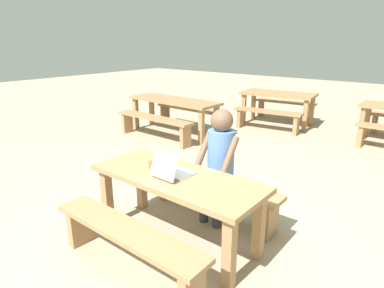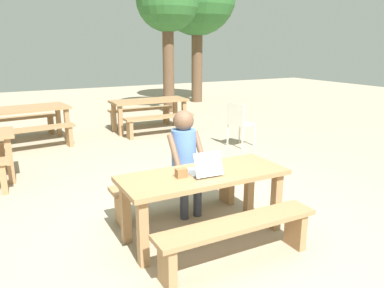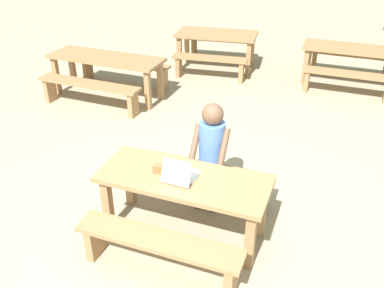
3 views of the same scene
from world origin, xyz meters
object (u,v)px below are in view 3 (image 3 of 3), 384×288
(small_pouch, at_px, (159,169))
(picnic_table_rear, at_px, (352,54))
(picnic_table_mid, at_px, (217,39))
(picnic_table_distant, at_px, (106,63))
(laptop, at_px, (181,174))
(picnic_table_front, at_px, (184,187))
(person_seated, at_px, (211,148))

(small_pouch, distance_m, picnic_table_rear, 5.35)
(picnic_table_mid, bearing_deg, picnic_table_distant, -129.80)
(small_pouch, bearing_deg, laptop, -5.67)
(laptop, bearing_deg, small_pouch, -3.53)
(picnic_table_front, relative_size, person_seated, 1.39)
(picnic_table_mid, distance_m, picnic_table_distant, 2.54)
(laptop, height_order, small_pouch, laptop)
(person_seated, bearing_deg, picnic_table_distant, 139.53)
(picnic_table_front, height_order, laptop, laptop)
(laptop, relative_size, person_seated, 0.28)
(person_seated, xyz_separation_m, picnic_table_distant, (-2.75, 2.34, -0.11))
(small_pouch, relative_size, picnic_table_mid, 0.06)
(small_pouch, distance_m, person_seated, 0.70)
(picnic_table_rear, relative_size, picnic_table_distant, 0.85)
(picnic_table_front, relative_size, picnic_table_mid, 1.00)
(laptop, distance_m, picnic_table_mid, 5.27)
(picnic_table_mid, xyz_separation_m, picnic_table_rear, (2.68, -0.00, -0.02))
(small_pouch, xyz_separation_m, person_seated, (0.35, 0.61, -0.01))
(picnic_table_rear, bearing_deg, picnic_table_distant, -152.36)
(person_seated, xyz_separation_m, picnic_table_mid, (-1.37, 4.48, -0.10))
(laptop, height_order, picnic_table_mid, laptop)
(picnic_table_distant, bearing_deg, picnic_table_rear, 28.97)
(picnic_table_distant, bearing_deg, person_seated, -39.29)
(picnic_table_rear, height_order, picnic_table_distant, picnic_table_distant)
(laptop, xyz_separation_m, picnic_table_distant, (-2.64, 2.98, -0.14))
(picnic_table_front, bearing_deg, picnic_table_distant, 132.13)
(laptop, relative_size, picnic_table_mid, 0.20)
(small_pouch, relative_size, picnic_table_rear, 0.06)
(laptop, bearing_deg, picnic_table_distant, -46.27)
(picnic_table_rear, bearing_deg, picnic_table_mid, 179.83)
(picnic_table_rear, bearing_deg, picnic_table_front, -105.52)
(person_seated, xyz_separation_m, picnic_table_rear, (1.31, 4.48, -0.12))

